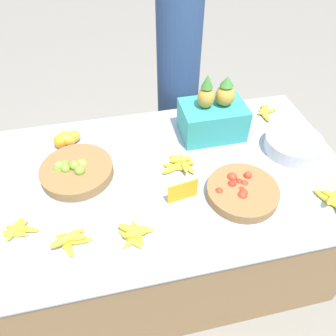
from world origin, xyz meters
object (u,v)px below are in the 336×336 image
Objects in this scene: price_sign at (183,191)px; vendor_person at (178,84)px; tomato_basket at (242,191)px; produce_crate at (213,116)px; lime_bowl at (76,171)px; metal_bowl at (293,144)px.

price_sign is 0.09× the size of vendor_person.
tomato_basket is 0.90× the size of produce_crate.
price_sign is 1.00m from vendor_person.
metal_bowl is (1.17, -0.06, 0.01)m from lime_bowl.
tomato_basket is at bearing -16.60° from price_sign.
produce_crate reaches higher than metal_bowl.
metal_bowl is 0.89m from vendor_person.
lime_bowl is 1.06× the size of tomato_basket.
produce_crate is (0.00, 0.49, 0.09)m from tomato_basket.
price_sign is (0.49, -0.27, 0.03)m from lime_bowl.
metal_bowl is at bearing -58.33° from vendor_person.
lime_bowl is 2.44× the size of price_sign.
tomato_basket is at bearing -147.58° from metal_bowl.
tomato_basket is 0.50m from produce_crate.
price_sign is 0.39× the size of produce_crate.
price_sign is (-0.28, 0.04, 0.03)m from tomato_basket.
metal_bowl is 0.72m from price_sign.
lime_bowl is 0.80m from produce_crate.
produce_crate reaches higher than price_sign.
tomato_basket is 0.29m from price_sign.
vendor_person reaches higher than produce_crate.
produce_crate is at bearing 89.43° from tomato_basket.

